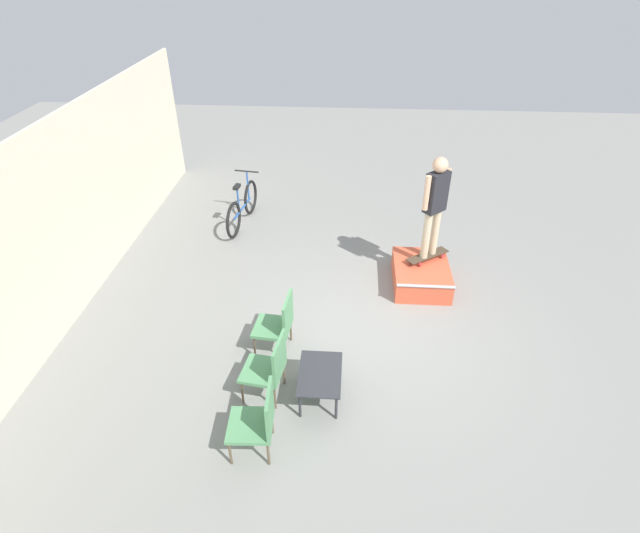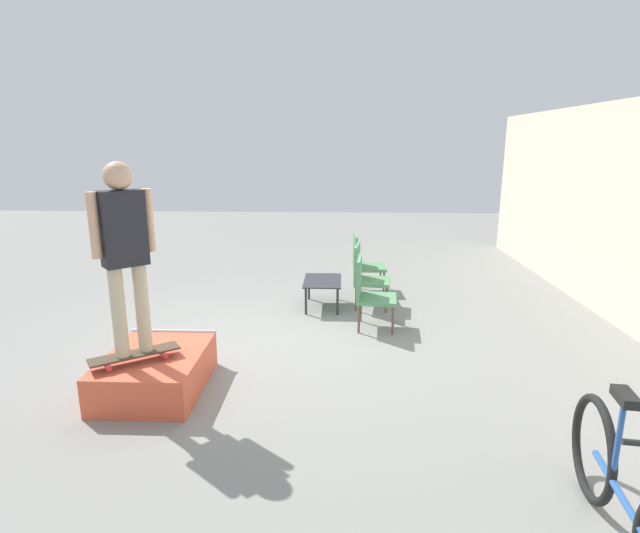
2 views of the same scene
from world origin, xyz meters
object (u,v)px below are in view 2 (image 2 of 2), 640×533
skate_ramp_box (156,371)px  skateboard_on_ramp (135,354)px  patio_chair_center (366,274)px  bicycle (625,499)px  coffee_table (323,283)px  person_skater (124,244)px  patio_chair_left (363,261)px  patio_chair_right (369,291)px

skate_ramp_box → skateboard_on_ramp: 0.36m
patio_chair_center → bicycle: size_ratio=0.53×
patio_chair_center → skate_ramp_box: bearing=148.4°
coffee_table → person_skater: bearing=-30.4°
patio_chair_left → person_skater: bearing=145.0°
patio_chair_left → bicycle: 5.66m
skateboard_on_ramp → patio_chair_right: 3.11m
bicycle → coffee_table: bearing=-149.4°
patio_chair_right → skate_ramp_box: bearing=134.7°
skateboard_on_ramp → patio_chair_right: (-2.03, 2.35, 0.05)m
skateboard_on_ramp → bicycle: bicycle is taller
skateboard_on_ramp → bicycle: size_ratio=0.44×
coffee_table → patio_chair_right: bearing=37.2°
bicycle → skate_ramp_box: bearing=-111.2°
patio_chair_right → bicycle: size_ratio=0.53×
person_skater → bicycle: 4.20m
skate_ramp_box → patio_chair_left: size_ratio=1.29×
coffee_table → skate_ramp_box: bearing=-30.7°
person_skater → patio_chair_center: (-2.91, 2.35, -1.03)m
skateboard_on_ramp → patio_chair_center: 3.74m
skate_ramp_box → bicycle: bearing=61.0°
skateboard_on_ramp → person_skater: person_skater is taller
patio_chair_left → bicycle: bicycle is taller
skateboard_on_ramp → skate_ramp_box: bearing=-152.1°
skate_ramp_box → patio_chair_left: (-3.55, 2.24, 0.32)m
patio_chair_right → bicycle: bicycle is taller
skate_ramp_box → skateboard_on_ramp: bearing=-27.1°
person_skater → patio_chair_left: 4.55m
skate_ramp_box → person_skater: (0.21, -0.11, 1.35)m
patio_chair_center → patio_chair_right: same height
person_skater → coffee_table: person_skater is taller
coffee_table → bicycle: (4.65, 1.95, 0.03)m
patio_chair_center → bicycle: bearing=-156.4°
patio_chair_center → bicycle: bicycle is taller
coffee_table → patio_chair_left: bearing=143.0°
person_skater → bicycle: person_skater is taller
bicycle → patio_chair_left: bearing=-158.9°
patio_chair_center → bicycle: (4.66, 1.29, -0.12)m
patio_chair_left → patio_chair_center: (0.85, 0.00, 0.00)m
patio_chair_center → patio_chair_right: size_ratio=1.00×
skate_ramp_box → coffee_table: size_ratio=1.51×
patio_chair_left → patio_chair_center: 0.85m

